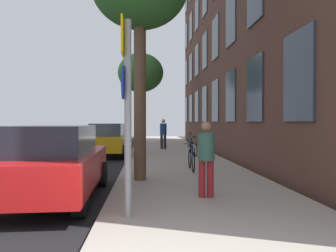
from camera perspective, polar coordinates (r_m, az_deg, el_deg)
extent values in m
plane|color=#332D28|center=(17.71, -11.00, -4.83)|extent=(41.80, 41.80, 0.00)
cube|color=black|center=(18.10, -17.63, -4.72)|extent=(7.00, 38.00, 0.01)
cube|color=#9E9389|center=(17.62, 0.41, -4.65)|extent=(4.20, 38.00, 0.12)
cube|color=#2D3847|center=(8.50, 21.58, 8.07)|extent=(0.06, 1.54, 2.17)
cube|color=#2D3847|center=(11.39, 14.78, 6.22)|extent=(0.06, 1.54, 2.17)
cube|color=#2D3847|center=(14.37, 10.79, 5.08)|extent=(0.06, 1.54, 2.17)
cube|color=#2D3847|center=(17.41, 8.19, 4.32)|extent=(0.06, 1.54, 2.17)
cube|color=#2D3847|center=(20.47, 6.37, 3.78)|extent=(0.06, 1.54, 2.17)
cube|color=#2D3847|center=(23.55, 5.02, 3.38)|extent=(0.06, 1.54, 2.17)
cube|color=#2D3847|center=(26.64, 3.99, 3.07)|extent=(0.06, 1.54, 2.17)
cube|color=#2D3847|center=(29.73, 3.17, 2.83)|extent=(0.06, 1.54, 2.17)
cube|color=#2D3847|center=(14.98, 10.82, 17.68)|extent=(0.06, 1.54, 2.17)
cube|color=#2D3847|center=(17.92, 8.21, 14.85)|extent=(0.06, 1.54, 2.17)
cube|color=#2D3847|center=(20.90, 6.38, 12.80)|extent=(0.06, 1.54, 2.17)
cube|color=#2D3847|center=(23.93, 5.03, 11.25)|extent=(0.06, 1.54, 2.17)
cube|color=#2D3847|center=(26.97, 3.99, 10.05)|extent=(0.06, 1.54, 2.17)
cube|color=#2D3847|center=(30.03, 3.18, 9.09)|extent=(0.06, 1.54, 2.17)
cube|color=#2D3847|center=(24.74, 5.04, 18.74)|extent=(0.06, 1.54, 2.17)
cube|color=#2D3847|center=(27.69, 4.00, 16.76)|extent=(0.06, 1.54, 2.17)
cube|color=#2D3847|center=(30.68, 3.18, 15.16)|extent=(0.06, 1.54, 2.17)
cube|color=#2D3847|center=(31.66, 3.18, 20.92)|extent=(0.06, 1.54, 2.17)
cylinder|color=gray|center=(5.54, -6.95, 1.29)|extent=(0.12, 0.12, 3.29)
cube|color=yellow|center=(5.72, -7.80, 14.97)|extent=(0.03, 0.60, 0.60)
cylinder|color=#14339E|center=(5.58, -7.79, 7.49)|extent=(0.03, 0.56, 0.56)
cylinder|color=black|center=(25.17, -4.21, 0.87)|extent=(0.12, 0.12, 3.31)
cube|color=black|center=(25.21, -4.62, 3.61)|extent=(0.20, 0.24, 0.80)
sphere|color=#4B0707|center=(25.22, -4.87, 4.20)|extent=(0.16, 0.16, 0.16)
sphere|color=orange|center=(25.21, -4.87, 3.61)|extent=(0.16, 0.16, 0.16)
sphere|color=#083E11|center=(25.20, -4.87, 3.02)|extent=(0.16, 0.16, 0.16)
cylinder|color=brown|center=(9.06, -4.88, 4.81)|extent=(0.33, 0.33, 4.47)
cylinder|color=#4C3823|center=(23.60, -4.75, 1.86)|extent=(0.34, 0.34, 4.12)
ellipsoid|color=#387533|center=(23.86, -4.75, 9.17)|extent=(3.24, 3.24, 2.76)
torus|color=black|center=(11.38, 3.78, -5.65)|extent=(0.05, 0.66, 0.66)
torus|color=black|center=(10.40, 4.40, -6.24)|extent=(0.05, 0.66, 0.66)
cylinder|color=#194C99|center=(10.87, 4.07, -4.99)|extent=(0.06, 0.84, 0.04)
cylinder|color=#194C99|center=(10.64, 4.23, -5.56)|extent=(0.05, 0.51, 0.28)
cylinder|color=#194C99|center=(10.70, 4.17, -3.75)|extent=(0.04, 0.04, 0.28)
cube|color=black|center=(10.69, 4.17, -2.89)|extent=(0.10, 0.24, 0.06)
cylinder|color=#4C4C4C|center=(11.33, 3.78, -3.09)|extent=(0.42, 0.04, 0.03)
torus|color=black|center=(16.06, 4.13, -3.85)|extent=(0.06, 0.62, 0.62)
torus|color=black|center=(15.01, 4.83, -4.17)|extent=(0.06, 0.62, 0.62)
cylinder|color=#99999E|center=(15.52, 4.47, -3.38)|extent=(0.07, 0.91, 0.04)
cylinder|color=#99999E|center=(15.26, 4.64, -3.74)|extent=(0.06, 0.55, 0.30)
cylinder|color=#99999E|center=(15.35, 4.57, -2.53)|extent=(0.04, 0.04, 0.28)
cube|color=black|center=(15.34, 4.57, -1.93)|extent=(0.10, 0.24, 0.06)
cylinder|color=#4C4C4C|center=(16.03, 4.13, -2.10)|extent=(0.42, 0.04, 0.03)
torus|color=black|center=(20.05, 3.58, -2.86)|extent=(0.04, 0.67, 0.67)
torus|color=black|center=(19.02, 3.98, -3.06)|extent=(0.04, 0.67, 0.67)
cylinder|color=#194C99|center=(19.52, 3.78, -2.41)|extent=(0.04, 0.88, 0.04)
cylinder|color=#194C99|center=(19.27, 3.88, -2.71)|extent=(0.04, 0.53, 0.29)
cylinder|color=#194C99|center=(19.36, 3.84, -1.70)|extent=(0.04, 0.04, 0.28)
cube|color=black|center=(19.35, 3.84, -1.22)|extent=(0.10, 0.24, 0.06)
cylinder|color=#4C4C4C|center=(20.02, 3.58, -1.39)|extent=(0.42, 0.03, 0.03)
cylinder|color=maroon|center=(7.05, 5.90, -9.07)|extent=(0.15, 0.15, 0.78)
cylinder|color=maroon|center=(7.08, 7.32, -9.03)|extent=(0.15, 0.15, 0.78)
cylinder|color=#33594C|center=(6.98, 6.62, -3.53)|extent=(0.40, 0.40, 0.58)
sphere|color=#936B4C|center=(6.96, 6.63, -0.09)|extent=(0.21, 0.21, 0.21)
cylinder|color=#26262D|center=(19.32, -1.11, -2.72)|extent=(0.16, 0.16, 0.86)
cylinder|color=#26262D|center=(19.33, -0.54, -2.72)|extent=(0.16, 0.16, 0.86)
cylinder|color=navy|center=(19.29, -0.82, -0.50)|extent=(0.47, 0.47, 0.64)
sphere|color=tan|center=(19.29, -0.82, 0.87)|extent=(0.23, 0.23, 0.23)
cube|color=red|center=(7.65, -18.90, -7.04)|extent=(1.93, 4.52, 0.70)
cube|color=#1E232D|center=(7.38, -19.37, -2.26)|extent=(1.58, 2.55, 0.60)
cylinder|color=black|center=(9.29, -21.47, -7.87)|extent=(0.22, 0.64, 0.64)
cylinder|color=black|center=(8.93, -11.37, -8.17)|extent=(0.22, 0.64, 0.64)
cylinder|color=black|center=(6.16, -14.95, -12.23)|extent=(0.22, 0.64, 0.64)
cube|color=orange|center=(16.61, -10.18, -2.84)|extent=(1.89, 4.29, 0.70)
cube|color=#384756|center=(16.37, -10.26, -0.62)|extent=(1.54, 2.42, 0.60)
cylinder|color=black|center=(18.08, -12.18, -3.67)|extent=(0.22, 0.64, 0.64)
cylinder|color=black|center=(17.92, -7.18, -3.70)|extent=(0.22, 0.64, 0.64)
cylinder|color=black|center=(15.41, -13.65, -4.43)|extent=(0.22, 0.64, 0.64)
cylinder|color=black|center=(15.22, -7.79, -4.48)|extent=(0.22, 0.64, 0.64)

